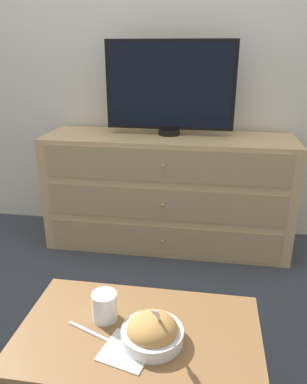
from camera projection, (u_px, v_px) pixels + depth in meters
name	position (u px, v px, depth m)	size (l,w,h in m)	color
ground_plane	(156.00, 224.00, 2.92)	(12.00, 12.00, 0.00)	#383D47
wall_back	(157.00, 45.00, 2.47)	(12.00, 0.05, 2.60)	silver
dresser	(168.00, 192.00, 2.52)	(1.60, 0.48, 0.76)	tan
tv	(170.00, 87.00, 2.33)	(0.81, 0.14, 0.58)	black
coffee_table	(139.00, 347.00, 1.26)	(0.81, 0.49, 0.40)	olive
takeout_bowl	(152.00, 332.00, 1.19)	(0.20, 0.20, 0.16)	silver
drink_cup	(105.00, 308.00, 1.29)	(0.09, 0.09, 0.10)	beige
napkin	(127.00, 350.00, 1.16)	(0.18, 0.18, 0.00)	white
knife	(91.00, 332.00, 1.23)	(0.18, 0.08, 0.01)	white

